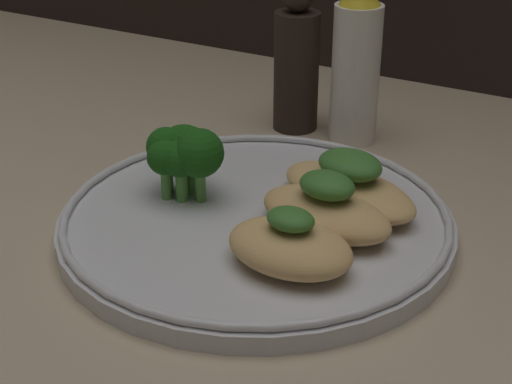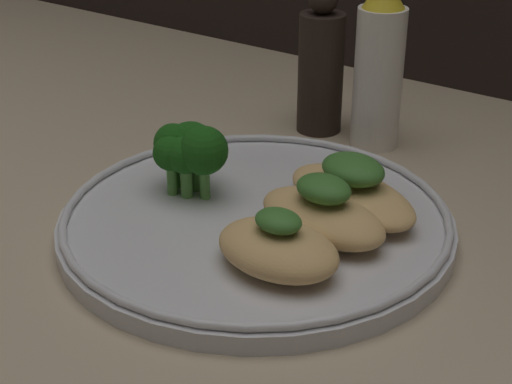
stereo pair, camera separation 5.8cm
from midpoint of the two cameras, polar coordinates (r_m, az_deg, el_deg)
ground_plane at (r=59.66cm, az=2.78°, el=-3.41°), size 180.00×180.00×1.00cm
plate at (r=58.92cm, az=2.81°, el=-2.16°), size 29.65×29.65×2.00cm
grilled_meat_front at (r=51.77cm, az=4.82°, el=-4.12°), size 9.13×6.77×4.28cm
grilled_meat_middle at (r=55.91cm, az=7.82°, el=-1.66°), size 11.03×7.24×4.57cm
grilled_meat_back at (r=59.45cm, az=9.76°, el=-0.01°), size 13.28×9.53×4.45cm
broccoli_bunch at (r=60.64cm, az=-2.14°, el=3.07°), size 6.56×5.20×5.95cm
sauce_bottle at (r=72.92cm, az=11.21°, el=8.85°), size 4.47×4.47×15.82cm
pepper_grinder at (r=75.92cm, az=6.95°, el=8.99°), size 4.36×4.36×14.36cm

